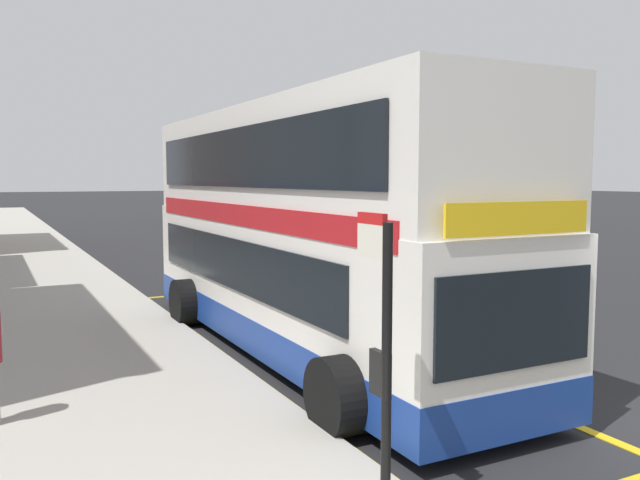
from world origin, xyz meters
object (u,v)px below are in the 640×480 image
object	(u,v)px
double_decker_bus	(303,238)
parked_car_teal_kerbside	(317,235)
bus_stop_sign	(382,342)
parked_car_silver_far	(183,212)

from	to	relation	value
double_decker_bus	parked_car_teal_kerbside	size ratio (longest dim) A/B	2.56
double_decker_bus	bus_stop_sign	xyz separation A→B (m)	(-2.10, -5.93, -0.33)
double_decker_bus	parked_car_silver_far	size ratio (longest dim) A/B	2.56
double_decker_bus	bus_stop_sign	distance (m)	6.30
double_decker_bus	parked_car_teal_kerbside	xyz separation A→B (m)	(7.07, 13.41, -1.26)
parked_car_teal_kerbside	parked_car_silver_far	distance (m)	21.23
bus_stop_sign	parked_car_silver_far	bearing A→B (deg)	76.97
double_decker_bus	parked_car_silver_far	bearing A→B (deg)	78.12
double_decker_bus	bus_stop_sign	world-z (taller)	double_decker_bus
double_decker_bus	parked_car_silver_far	distance (m)	35.42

